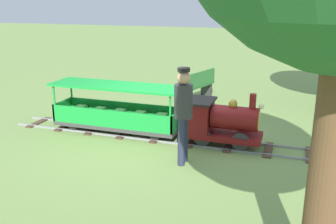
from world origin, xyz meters
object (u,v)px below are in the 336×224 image
object	(u,v)px
locomotive	(219,120)
conductor_person	(183,108)
park_bench	(197,86)
passenger_car	(117,113)

from	to	relation	value
locomotive	conductor_person	distance (m)	1.19
locomotive	conductor_person	bearing A→B (deg)	-21.44
conductor_person	park_bench	size ratio (longest dim) A/B	1.19
passenger_car	conductor_person	xyz separation A→B (m)	(1.02, 1.71, 0.54)
park_bench	passenger_car	bearing A→B (deg)	-16.58
conductor_person	park_bench	bearing A→B (deg)	-168.71
conductor_person	locomotive	bearing A→B (deg)	158.56
conductor_person	park_bench	distance (m)	4.16
locomotive	conductor_person	xyz separation A→B (m)	(1.02, -0.40, 0.47)
passenger_car	locomotive	bearing A→B (deg)	90.00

